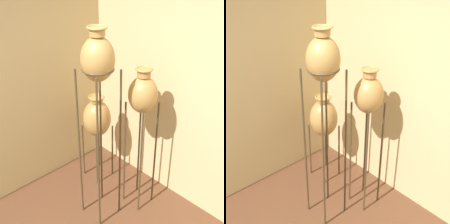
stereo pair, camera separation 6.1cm
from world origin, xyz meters
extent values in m
cylinder|color=#473823|center=(0.91, 0.80, 0.85)|extent=(0.02, 0.02, 1.70)
cylinder|color=#473823|center=(1.20, 0.80, 0.85)|extent=(0.02, 0.02, 1.70)
cylinder|color=#473823|center=(0.91, 1.09, 0.85)|extent=(0.02, 0.02, 1.70)
cylinder|color=#473823|center=(1.20, 1.09, 0.85)|extent=(0.02, 0.02, 1.70)
torus|color=#473823|center=(1.06, 0.95, 1.70)|extent=(0.30, 0.30, 0.02)
ellipsoid|color=#B28447|center=(1.06, 0.95, 1.79)|extent=(0.31, 0.31, 0.41)
cylinder|color=#B28447|center=(1.06, 0.95, 2.03)|extent=(0.14, 0.14, 0.07)
torus|color=#B28447|center=(1.06, 0.95, 2.07)|extent=(0.18, 0.18, 0.02)
cylinder|color=#473823|center=(1.37, 0.66, 0.64)|extent=(0.02, 0.02, 1.29)
cylinder|color=#473823|center=(1.60, 0.66, 0.64)|extent=(0.02, 0.02, 1.29)
cylinder|color=#473823|center=(1.37, 0.89, 0.64)|extent=(0.02, 0.02, 1.29)
cylinder|color=#473823|center=(1.60, 0.89, 0.64)|extent=(0.02, 0.02, 1.29)
torus|color=#473823|center=(1.49, 0.78, 1.29)|extent=(0.24, 0.24, 0.02)
ellipsoid|color=#B28447|center=(1.49, 0.78, 1.37)|extent=(0.29, 0.29, 0.38)
cylinder|color=#B28447|center=(1.49, 0.78, 1.60)|extent=(0.13, 0.13, 0.08)
torus|color=#B28447|center=(1.49, 0.78, 1.64)|extent=(0.17, 0.17, 0.02)
cylinder|color=#473823|center=(1.33, 1.32, 0.37)|extent=(0.02, 0.02, 0.73)
cylinder|color=#473823|center=(1.59, 1.32, 0.37)|extent=(0.02, 0.02, 0.73)
cylinder|color=#473823|center=(1.33, 1.58, 0.37)|extent=(0.02, 0.02, 0.73)
cylinder|color=#473823|center=(1.59, 1.58, 0.37)|extent=(0.02, 0.02, 0.73)
torus|color=#473823|center=(1.46, 1.45, 0.73)|extent=(0.27, 0.27, 0.02)
ellipsoid|color=#B28447|center=(1.46, 1.45, 0.84)|extent=(0.33, 0.33, 0.46)
cylinder|color=#B28447|center=(1.46, 1.45, 1.09)|extent=(0.15, 0.15, 0.05)
torus|color=#B28447|center=(1.46, 1.45, 1.12)|extent=(0.19, 0.19, 0.02)
camera|label=1|loc=(-0.64, -1.03, 2.68)|focal=50.00mm
camera|label=2|loc=(-0.59, -1.07, 2.68)|focal=50.00mm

